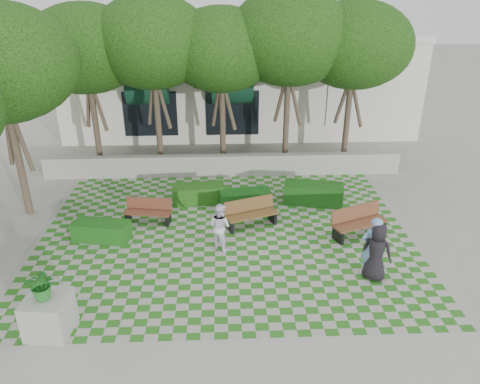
{
  "coord_description": "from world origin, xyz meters",
  "views": [
    {
      "loc": [
        -0.09,
        -12.2,
        7.87
      ],
      "look_at": [
        0.5,
        1.5,
        1.4
      ],
      "focal_mm": 35.0,
      "sensor_mm": 36.0,
      "label": 1
    }
  ],
  "objects_px": {
    "hedge_east": "(313,194)",
    "planter_front": "(47,308)",
    "person_dark": "(377,252)",
    "hedge_midright": "(245,199)",
    "hedge_midleft": "(199,194)",
    "person_blue": "(373,247)",
    "bench_east": "(358,222)",
    "hedge_west": "(102,231)",
    "bench_mid": "(251,214)",
    "person_white": "(220,226)",
    "bench_west": "(148,211)"
  },
  "relations": [
    {
      "from": "bench_east",
      "to": "hedge_midright",
      "type": "relative_size",
      "value": 1.06
    },
    {
      "from": "planter_front",
      "to": "person_blue",
      "type": "distance_m",
      "value": 8.58
    },
    {
      "from": "bench_mid",
      "to": "person_dark",
      "type": "distance_m",
      "value": 4.59
    },
    {
      "from": "hedge_midright",
      "to": "person_blue",
      "type": "distance_m",
      "value": 5.56
    },
    {
      "from": "bench_mid",
      "to": "hedge_east",
      "type": "relative_size",
      "value": 0.87
    },
    {
      "from": "hedge_east",
      "to": "planter_front",
      "type": "height_order",
      "value": "planter_front"
    },
    {
      "from": "bench_west",
      "to": "hedge_midright",
      "type": "height_order",
      "value": "bench_west"
    },
    {
      "from": "hedge_midleft",
      "to": "person_blue",
      "type": "height_order",
      "value": "person_blue"
    },
    {
      "from": "hedge_midleft",
      "to": "person_dark",
      "type": "bearing_deg",
      "value": -44.73
    },
    {
      "from": "bench_mid",
      "to": "person_dark",
      "type": "relative_size",
      "value": 1.09
    },
    {
      "from": "bench_mid",
      "to": "person_blue",
      "type": "bearing_deg",
      "value": -63.4
    },
    {
      "from": "bench_mid",
      "to": "hedge_midleft",
      "type": "bearing_deg",
      "value": 114.34
    },
    {
      "from": "bench_west",
      "to": "hedge_midleft",
      "type": "bearing_deg",
      "value": 51.34
    },
    {
      "from": "bench_west",
      "to": "hedge_midleft",
      "type": "xyz_separation_m",
      "value": [
        1.67,
        1.48,
        -0.07
      ]
    },
    {
      "from": "bench_east",
      "to": "hedge_east",
      "type": "bearing_deg",
      "value": 90.53
    },
    {
      "from": "person_dark",
      "to": "person_white",
      "type": "relative_size",
      "value": 1.13
    },
    {
      "from": "hedge_midleft",
      "to": "bench_mid",
      "type": "bearing_deg",
      "value": -45.52
    },
    {
      "from": "bench_east",
      "to": "bench_mid",
      "type": "relative_size",
      "value": 1.05
    },
    {
      "from": "bench_mid",
      "to": "person_blue",
      "type": "relative_size",
      "value": 1.02
    },
    {
      "from": "hedge_east",
      "to": "person_white",
      "type": "xyz_separation_m",
      "value": [
        -3.49,
        -3.02,
        0.38
      ]
    },
    {
      "from": "bench_mid",
      "to": "person_white",
      "type": "xyz_separation_m",
      "value": [
        -1.05,
        -1.39,
        0.31
      ]
    },
    {
      "from": "hedge_midright",
      "to": "hedge_west",
      "type": "relative_size",
      "value": 1.03
    },
    {
      "from": "hedge_midleft",
      "to": "person_blue",
      "type": "distance_m",
      "value": 7.06
    },
    {
      "from": "bench_east",
      "to": "hedge_midleft",
      "type": "distance_m",
      "value": 5.94
    },
    {
      "from": "person_dark",
      "to": "hedge_midright",
      "type": "bearing_deg",
      "value": -22.66
    },
    {
      "from": "person_white",
      "to": "person_blue",
      "type": "bearing_deg",
      "value": -163.04
    },
    {
      "from": "planter_front",
      "to": "person_dark",
      "type": "bearing_deg",
      "value": 12.24
    },
    {
      "from": "hedge_midleft",
      "to": "bench_east",
      "type": "bearing_deg",
      "value": -26.69
    },
    {
      "from": "planter_front",
      "to": "person_white",
      "type": "xyz_separation_m",
      "value": [
        4.08,
        3.63,
        0.05
      ]
    },
    {
      "from": "hedge_midleft",
      "to": "person_blue",
      "type": "bearing_deg",
      "value": -44.1
    },
    {
      "from": "bench_west",
      "to": "hedge_east",
      "type": "relative_size",
      "value": 0.77
    },
    {
      "from": "bench_east",
      "to": "bench_mid",
      "type": "bearing_deg",
      "value": 144.68
    },
    {
      "from": "planter_front",
      "to": "person_dark",
      "type": "height_order",
      "value": "planter_front"
    },
    {
      "from": "hedge_midright",
      "to": "planter_front",
      "type": "bearing_deg",
      "value": -128.07
    },
    {
      "from": "hedge_east",
      "to": "planter_front",
      "type": "xyz_separation_m",
      "value": [
        -7.58,
        -6.64,
        0.33
      ]
    },
    {
      "from": "person_blue",
      "to": "person_dark",
      "type": "xyz_separation_m",
      "value": [
        0.06,
        -0.17,
        -0.06
      ]
    },
    {
      "from": "bench_mid",
      "to": "hedge_west",
      "type": "height_order",
      "value": "bench_mid"
    },
    {
      "from": "hedge_midleft",
      "to": "hedge_west",
      "type": "relative_size",
      "value": 1.09
    },
    {
      "from": "bench_mid",
      "to": "hedge_midleft",
      "type": "relative_size",
      "value": 0.97
    },
    {
      "from": "person_blue",
      "to": "person_dark",
      "type": "relative_size",
      "value": 1.07
    },
    {
      "from": "hedge_midright",
      "to": "hedge_west",
      "type": "distance_m",
      "value": 5.2
    },
    {
      "from": "planter_front",
      "to": "hedge_midright",
      "type": "bearing_deg",
      "value": 51.93
    },
    {
      "from": "hedge_east",
      "to": "person_dark",
      "type": "xyz_separation_m",
      "value": [
        0.83,
        -4.82,
        0.49
      ]
    },
    {
      "from": "hedge_midleft",
      "to": "person_dark",
      "type": "xyz_separation_m",
      "value": [
        5.11,
        -5.06,
        0.52
      ]
    },
    {
      "from": "hedge_east",
      "to": "person_dark",
      "type": "height_order",
      "value": "person_dark"
    },
    {
      "from": "hedge_midright",
      "to": "person_white",
      "type": "height_order",
      "value": "person_white"
    },
    {
      "from": "person_blue",
      "to": "planter_front",
      "type": "bearing_deg",
      "value": 17.0
    },
    {
      "from": "bench_mid",
      "to": "hedge_west",
      "type": "relative_size",
      "value": 1.05
    },
    {
      "from": "bench_east",
      "to": "person_dark",
      "type": "relative_size",
      "value": 1.14
    },
    {
      "from": "bench_east",
      "to": "hedge_west",
      "type": "xyz_separation_m",
      "value": [
        -8.34,
        0.06,
        -0.16
      ]
    }
  ]
}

